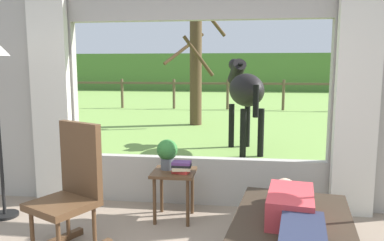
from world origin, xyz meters
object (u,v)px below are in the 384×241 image
(side_table, at_px, (174,180))
(book_stack, at_px, (181,167))
(horse, at_px, (245,90))
(pasture_tree, at_px, (196,70))
(reclining_person, at_px, (294,217))
(potted_plant, at_px, (167,152))
(rocking_chair, at_px, (72,189))

(side_table, bearing_deg, book_stack, -33.29)
(horse, bearing_deg, pasture_tree, 97.51)
(book_stack, relative_size, pasture_tree, 0.06)
(reclining_person, height_order, horse, horse)
(potted_plant, bearing_deg, reclining_person, -44.41)
(reclining_person, height_order, side_table, reclining_person)
(reclining_person, height_order, rocking_chair, rocking_chair)
(potted_plant, distance_m, pasture_tree, 6.33)
(reclining_person, distance_m, potted_plant, 1.63)
(rocking_chair, relative_size, horse, 0.62)
(potted_plant, relative_size, horse, 0.18)
(rocking_chair, xyz_separation_m, pasture_tree, (0.22, 7.09, 0.95))
(rocking_chair, bearing_deg, book_stack, 67.34)
(rocking_chair, bearing_deg, horse, 96.90)
(reclining_person, relative_size, potted_plant, 4.49)
(reclining_person, relative_size, side_table, 2.76)
(potted_plant, bearing_deg, rocking_chair, -129.14)
(rocking_chair, height_order, horse, horse)
(rocking_chair, xyz_separation_m, side_table, (0.76, 0.77, -0.12))
(rocking_chair, relative_size, book_stack, 5.41)
(horse, xyz_separation_m, pasture_tree, (-1.28, 3.03, 0.35))
(side_table, distance_m, potted_plant, 0.29)
(side_table, height_order, potted_plant, potted_plant)
(pasture_tree, bearing_deg, rocking_chair, -91.78)
(potted_plant, bearing_deg, book_stack, -35.03)
(reclining_person, xyz_separation_m, book_stack, (-0.99, 1.01, 0.06))
(horse, bearing_deg, rocking_chair, -125.70)
(pasture_tree, bearing_deg, potted_plant, -85.83)
(rocking_chair, relative_size, potted_plant, 3.50)
(book_stack, height_order, horse, horse)
(rocking_chair, bearing_deg, reclining_person, 17.86)
(rocking_chair, xyz_separation_m, horse, (1.50, 4.07, 0.61))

